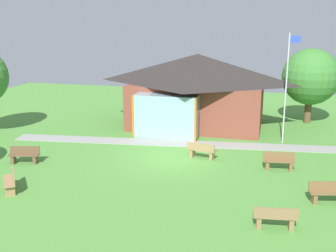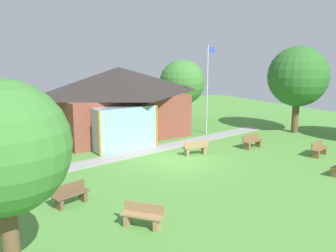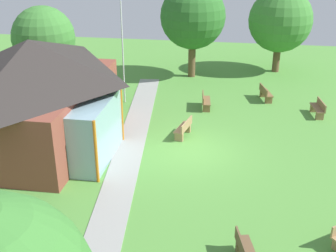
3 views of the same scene
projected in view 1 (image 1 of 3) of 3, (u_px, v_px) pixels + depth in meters
ground_plane at (171, 160)px, 21.71m from camera, size 44.00×44.00×0.00m
pavilion at (196, 89)px, 27.77m from camera, size 9.54×7.10×4.84m
footpath at (183, 144)px, 24.42m from camera, size 20.23×3.53×0.03m
flagpole at (287, 84)px, 23.80m from camera, size 0.64×0.08×6.32m
bench_front_right at (275, 218)px, 14.49m from camera, size 1.54×0.63×0.84m
bench_rear_near_path at (202, 151)px, 21.79m from camera, size 1.56×0.74×0.84m
bench_mid_right at (279, 162)px, 20.18m from camera, size 1.54×0.59×0.84m
bench_mid_left at (24, 155)px, 21.09m from camera, size 1.56×0.79×0.84m
bench_front_left at (10, 182)px, 17.69m from camera, size 1.25×1.46×0.84m
bench_lawn_far_right at (328, 193)px, 16.55m from camera, size 1.56×0.79×0.84m
tree_behind_pavilion_right at (311, 77)px, 28.55m from camera, size 3.84×3.84×5.15m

